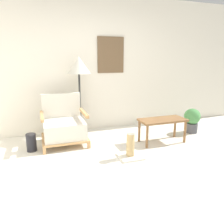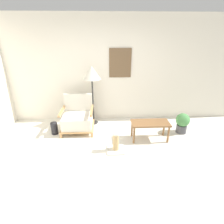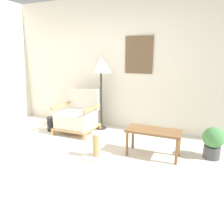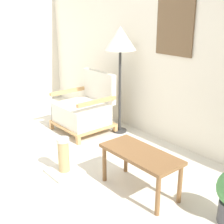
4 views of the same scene
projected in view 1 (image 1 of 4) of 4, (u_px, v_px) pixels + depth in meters
ground_plane at (132, 179)px, 2.76m from camera, size 14.00×14.00×0.00m
wall_back at (91, 65)px, 4.42m from camera, size 8.00×0.09×2.70m
armchair at (64, 126)px, 3.84m from camera, size 0.77×0.71×0.86m
floor_lamp at (79, 67)px, 4.06m from camera, size 0.44×0.44×1.52m
coffee_table at (162, 123)px, 3.90m from camera, size 0.84×0.39×0.43m
vase at (31, 142)px, 3.56m from camera, size 0.16×0.16×0.29m
potted_plant at (192, 119)px, 4.44m from camera, size 0.32×0.32×0.50m
scratching_post at (130, 148)px, 3.33m from camera, size 0.35×0.35×0.42m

